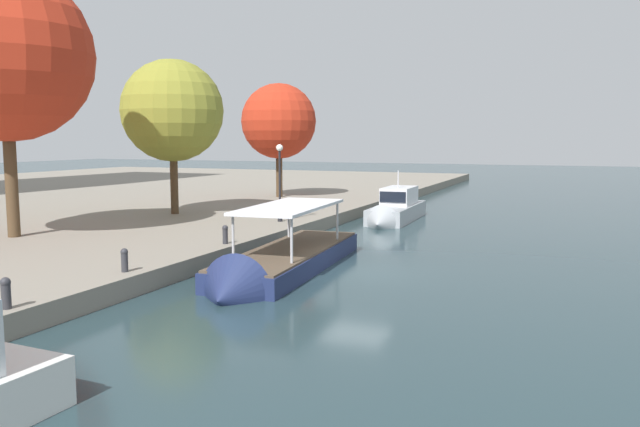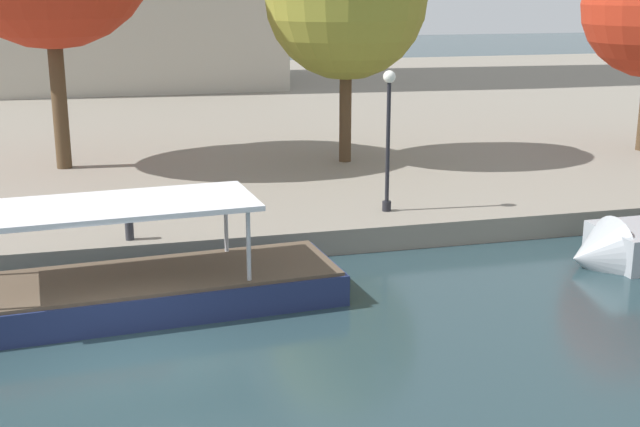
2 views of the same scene
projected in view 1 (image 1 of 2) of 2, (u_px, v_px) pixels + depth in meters
ground_plane at (356, 273)px, 24.82m from camera, size 220.00×220.00×0.00m
tour_boat_1 at (280, 266)px, 24.59m from camera, size 11.72×3.62×3.65m
motor_yacht_2 at (395, 212)px, 40.35m from camera, size 8.65×2.44×3.95m
mooring_bollard_0 at (6, 292)px, 16.78m from camera, size 0.27×0.27×0.85m
mooring_bollard_1 at (225, 234)px, 27.22m from camera, size 0.25×0.25×0.81m
mooring_bollard_2 at (125, 259)px, 21.47m from camera, size 0.25×0.25×0.81m
lamp_post at (280, 177)px, 34.34m from camera, size 0.37×0.37×4.18m
tree_0 at (2, 56)px, 28.50m from camera, size 7.78×8.03×12.10m
tree_1 at (276, 119)px, 48.83m from camera, size 5.74×5.74×8.69m
tree_2 at (172, 109)px, 37.94m from camera, size 6.01×6.01×9.13m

